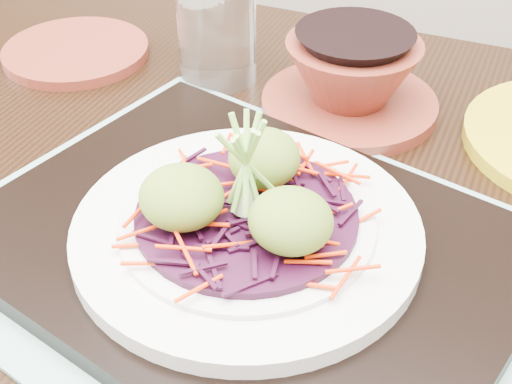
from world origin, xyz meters
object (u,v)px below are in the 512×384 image
(dining_table, at_px, (226,330))
(terracotta_bowl_set, at_px, (351,81))
(white_plate, at_px, (247,229))
(water_glass, at_px, (217,26))
(serving_tray, at_px, (247,247))
(terracotta_side_plate, at_px, (76,51))

(dining_table, relative_size, terracotta_bowl_set, 5.78)
(white_plate, distance_m, water_glass, 0.28)
(terracotta_bowl_set, bearing_deg, white_plate, -95.63)
(dining_table, distance_m, white_plate, 0.13)
(white_plate, xyz_separation_m, water_glass, (-0.12, 0.25, 0.03))
(water_glass, bearing_deg, white_plate, -64.40)
(serving_tray, bearing_deg, terracotta_side_plate, 157.23)
(terracotta_side_plate, relative_size, water_glass, 1.39)
(terracotta_side_plate, distance_m, water_glass, 0.17)
(white_plate, distance_m, terracotta_side_plate, 0.37)
(terracotta_side_plate, xyz_separation_m, terracotta_bowl_set, (0.30, -0.01, 0.03))
(water_glass, height_order, terracotta_bowl_set, water_glass)
(white_plate, relative_size, water_glass, 2.20)
(serving_tray, bearing_deg, white_plate, 141.58)
(serving_tray, distance_m, terracotta_side_plate, 0.37)
(white_plate, height_order, water_glass, water_glass)
(white_plate, height_order, terracotta_side_plate, white_plate)
(dining_table, height_order, white_plate, white_plate)
(dining_table, height_order, terracotta_side_plate, terracotta_side_plate)
(serving_tray, distance_m, terracotta_bowl_set, 0.23)
(water_glass, bearing_deg, dining_table, -68.02)
(white_plate, xyz_separation_m, terracotta_bowl_set, (0.02, 0.23, 0.00))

